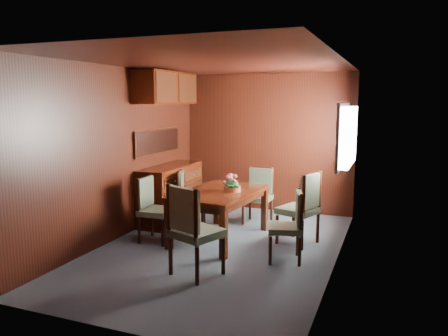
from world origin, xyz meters
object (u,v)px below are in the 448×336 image
at_px(chair_head, 191,226).
at_px(flower_centerpiece, 232,183).
at_px(chair_left_near, 152,205).
at_px(dining_table, 220,198).
at_px(chair_right_near, 290,222).
at_px(sideboard, 171,193).

height_order(chair_head, flower_centerpiece, chair_head).
height_order(chair_left_near, flower_centerpiece, flower_centerpiece).
relative_size(dining_table, chair_head, 1.50).
bearing_deg(chair_head, chair_right_near, 65.61).
distance_m(chair_right_near, flower_centerpiece, 1.10).
height_order(chair_left_near, chair_right_near, chair_left_near).
bearing_deg(chair_left_near, chair_head, 45.41).
bearing_deg(chair_left_near, flower_centerpiece, 109.25).
relative_size(chair_head, flower_centerpiece, 4.15).
xyz_separation_m(chair_left_near, chair_right_near, (1.96, -0.06, -0.02)).
xyz_separation_m(sideboard, chair_right_near, (2.22, -1.09, 0.03)).
bearing_deg(sideboard, chair_right_near, -26.16).
bearing_deg(flower_centerpiece, chair_left_near, -157.95).
bearing_deg(flower_centerpiece, chair_right_near, -27.37).
bearing_deg(chair_left_near, dining_table, 112.17).
bearing_deg(flower_centerpiece, sideboard, 154.73).
xyz_separation_m(chair_left_near, chair_head, (1.06, -0.94, 0.07)).
distance_m(sideboard, dining_table, 1.28).
height_order(sideboard, dining_table, sideboard).
relative_size(sideboard, chair_left_near, 1.55).
xyz_separation_m(sideboard, chair_left_near, (0.26, -1.02, 0.05)).
bearing_deg(dining_table, chair_left_near, -149.61).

